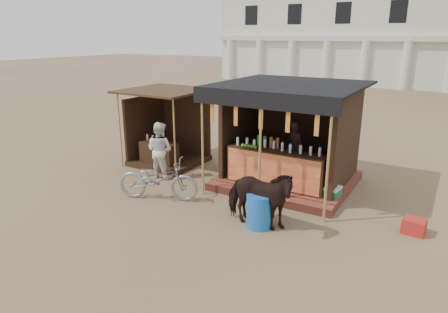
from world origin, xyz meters
The scene contains 10 objects.
ground centered at (0.00, 0.00, 0.00)m, with size 120.00×120.00×0.00m, color #846B4C.
main_stall centered at (1.00, 3.36, 1.02)m, with size 3.60×3.61×2.78m.
secondary_stall centered at (-3.17, 3.24, 0.85)m, with size 2.40×2.40×2.38m.
cow centered at (1.45, 0.59, 0.68)m, with size 0.73×1.61×1.36m, color black.
motorbike centered at (-1.38, 0.70, 0.53)m, with size 0.71×2.02×1.06m, color gray.
bystander centered at (-2.38, 2.00, 0.82)m, with size 0.79×0.62×1.63m, color white.
blue_barrel centered at (1.46, 0.61, 0.37)m, with size 0.55×0.55×0.74m, color blue.
red_crate centered at (4.38, 2.00, 0.16)m, with size 0.44×0.39×0.32m, color #AE231D.
cooler centered at (2.33, 2.60, 0.23)m, with size 0.69×0.51×0.46m.
background_building centered at (-2.00, 29.94, 3.98)m, with size 26.00×7.45×8.18m.
Camera 1 is at (4.81, -6.50, 3.98)m, focal length 32.00 mm.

